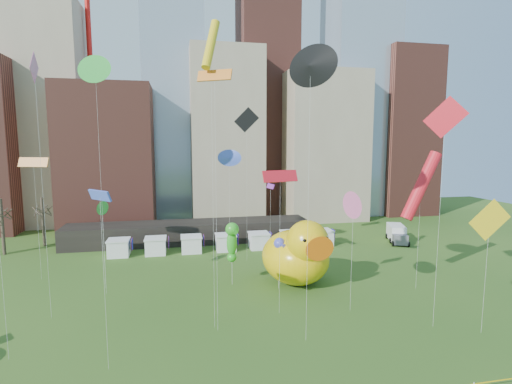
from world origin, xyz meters
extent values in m
cube|color=gray|center=(-30.00, 62.00, 21.00)|extent=(14.00, 12.00, 42.00)
cube|color=brown|center=(-18.00, 56.00, 13.00)|extent=(16.00, 14.00, 26.00)
cube|color=#8C9EB2|center=(-6.00, 64.00, 27.50)|extent=(12.00, 12.00, 55.00)
cube|color=gray|center=(4.00, 60.00, 17.00)|extent=(14.00, 14.00, 34.00)
cube|color=brown|center=(14.00, 66.00, 34.00)|extent=(12.00, 12.00, 68.00)
cube|color=gray|center=(24.00, 58.00, 15.00)|extent=(16.00, 14.00, 30.00)
cube|color=#8C9EB2|center=(34.00, 62.00, 24.00)|extent=(14.00, 12.00, 48.00)
cube|color=brown|center=(44.00, 60.00, 18.00)|extent=(12.00, 12.00, 36.00)
cylinder|color=red|center=(-22.00, 64.00, 38.00)|extent=(1.00, 1.00, 76.00)
cylinder|color=red|center=(30.00, 64.00, 38.00)|extent=(1.00, 1.00, 76.00)
cube|color=black|center=(-4.00, 42.00, 1.60)|extent=(38.00, 6.00, 3.20)
cube|color=white|center=(-14.00, 36.00, 1.10)|extent=(2.80, 2.80, 2.20)
cube|color=red|center=(-12.20, 36.00, 1.60)|extent=(0.08, 1.40, 1.60)
cube|color=white|center=(-9.00, 36.00, 1.10)|extent=(2.80, 2.80, 2.20)
cube|color=red|center=(-7.20, 36.00, 1.60)|extent=(0.08, 1.40, 1.60)
cube|color=white|center=(-4.00, 36.00, 1.10)|extent=(2.80, 2.80, 2.20)
cube|color=red|center=(-2.20, 36.00, 1.60)|extent=(0.08, 1.40, 1.60)
cube|color=white|center=(1.00, 36.00, 1.10)|extent=(2.80, 2.80, 2.20)
cube|color=red|center=(2.80, 36.00, 1.60)|extent=(0.08, 1.40, 1.60)
cube|color=white|center=(6.00, 36.00, 1.10)|extent=(2.80, 2.80, 2.20)
cube|color=red|center=(7.80, 36.00, 1.60)|extent=(0.08, 1.40, 1.60)
cube|color=white|center=(11.00, 36.00, 1.10)|extent=(2.80, 2.80, 2.20)
cube|color=red|center=(12.80, 36.00, 1.60)|extent=(0.08, 1.40, 1.60)
cube|color=white|center=(16.00, 36.00, 1.10)|extent=(2.80, 2.80, 2.20)
cube|color=red|center=(17.80, 36.00, 1.60)|extent=(0.08, 1.40, 1.60)
cylinder|color=#382B21|center=(-30.00, 40.00, 4.00)|extent=(0.44, 0.44, 8.00)
cylinder|color=#382B21|center=(-26.00, 44.00, 3.75)|extent=(0.44, 0.44, 7.50)
ellipsoid|color=yellow|center=(6.99, 21.10, 2.99)|extent=(8.69, 9.70, 5.98)
ellipsoid|color=yellow|center=(6.38, 24.35, 2.83)|extent=(2.24, 1.88, 2.43)
sphere|color=yellow|center=(7.49, 18.47, 5.40)|extent=(5.25, 5.25, 4.50)
cone|color=orange|center=(7.84, 16.59, 5.25)|extent=(2.81, 2.45, 2.47)
sphere|color=white|center=(6.50, 17.03, 6.00)|extent=(0.81, 0.81, 0.81)
sphere|color=white|center=(8.93, 17.48, 6.00)|extent=(0.81, 0.81, 0.81)
sphere|color=black|center=(6.57, 16.65, 6.00)|extent=(0.40, 0.40, 0.40)
sphere|color=black|center=(9.00, 17.11, 6.00)|extent=(0.40, 0.40, 0.40)
ellipsoid|color=white|center=(9.47, 23.31, 1.14)|extent=(3.09, 3.51, 2.28)
ellipsoid|color=white|center=(9.60, 24.57, 1.08)|extent=(0.81, 0.66, 0.93)
sphere|color=white|center=(9.36, 22.30, 2.06)|extent=(1.89, 1.89, 1.72)
cone|color=orange|center=(9.29, 21.57, 2.00)|extent=(1.02, 0.87, 0.94)
sphere|color=white|center=(8.84, 21.88, 2.29)|extent=(0.31, 0.31, 0.31)
sphere|color=white|center=(9.78, 21.78, 2.29)|extent=(0.31, 0.31, 0.31)
sphere|color=black|center=(8.83, 21.73, 2.29)|extent=(0.15, 0.15, 0.15)
sphere|color=black|center=(9.77, 21.63, 2.29)|extent=(0.15, 0.15, 0.15)
cylinder|color=silver|center=(-0.04, 21.89, 2.39)|extent=(0.03, 0.03, 4.77)
ellipsoid|color=green|center=(-0.04, 21.89, 4.77)|extent=(1.29, 1.12, 2.90)
sphere|color=green|center=(-0.04, 21.74, 6.32)|extent=(1.72, 1.72, 1.48)
cone|color=green|center=(-0.04, 21.08, 6.25)|extent=(0.68, 1.00, 0.52)
sphere|color=green|center=(-0.04, 21.94, 3.11)|extent=(1.03, 1.03, 1.03)
cylinder|color=silver|center=(4.76, 19.87, 1.86)|extent=(0.03, 0.03, 3.71)
ellipsoid|color=#4347CB|center=(4.76, 19.87, 3.71)|extent=(1.13, 1.01, 2.42)
sphere|color=#4347CB|center=(4.76, 19.72, 5.01)|extent=(1.53, 1.53, 1.24)
cone|color=#4347CB|center=(4.76, 19.16, 4.95)|extent=(0.63, 0.86, 0.43)
sphere|color=#4347CB|center=(4.76, 19.92, 2.32)|extent=(0.87, 0.87, 0.87)
cube|color=white|center=(28.60, 35.96, 1.44)|extent=(3.69, 5.14, 2.33)
cube|color=#595960|center=(27.59, 33.15, 0.98)|extent=(2.59, 2.31, 1.49)
cylinder|color=black|center=(26.94, 34.78, 0.42)|extent=(0.50, 0.87, 0.84)
cylinder|color=black|center=(29.13, 33.98, 0.42)|extent=(0.50, 0.87, 0.84)
cylinder|color=black|center=(28.01, 37.76, 0.42)|extent=(0.50, 0.87, 0.84)
cylinder|color=black|center=(30.21, 36.96, 0.42)|extent=(0.50, 0.87, 0.84)
cylinder|color=silver|center=(19.32, 16.80, 5.59)|extent=(0.02, 0.02, 11.18)
cylinder|color=red|center=(19.32, 16.80, 11.18)|extent=(4.34, 1.32, 7.36)
cylinder|color=silver|center=(9.91, 13.03, 5.03)|extent=(0.02, 0.02, 10.06)
cone|color=pink|center=(9.91, 13.03, 10.06)|extent=(0.37, 2.48, 2.48)
cylinder|color=silver|center=(4.04, 8.60, 10.61)|extent=(0.02, 0.02, 21.22)
cone|color=black|center=(4.04, 8.60, 21.22)|extent=(1.88, 2.85, 3.07)
cylinder|color=silver|center=(-13.65, 23.72, 4.40)|extent=(0.02, 0.02, 8.81)
cone|color=green|center=(-13.65, 23.72, 8.81)|extent=(0.72, 1.46, 1.50)
cylinder|color=silver|center=(18.70, 6.88, 4.76)|extent=(0.02, 0.02, 9.52)
cube|color=yellow|center=(18.70, 6.88, 9.52)|extent=(3.38, 0.58, 3.42)
cylinder|color=silver|center=(-10.71, 7.55, 6.10)|extent=(0.02, 0.02, 12.20)
cube|color=blue|center=(-10.71, 7.55, 12.20)|extent=(1.75, 1.94, 0.71)
cylinder|color=silver|center=(-21.46, 28.12, 6.76)|extent=(0.02, 0.02, 13.53)
cube|color=orange|center=(-21.46, 28.12, 13.53)|extent=(3.51, 1.57, 1.08)
cylinder|color=silver|center=(5.27, 25.83, 5.25)|extent=(0.02, 0.02, 10.50)
cube|color=purple|center=(5.27, 25.83, 10.50)|extent=(0.62, 1.92, 0.60)
cylinder|color=silver|center=(15.50, 8.68, 8.84)|extent=(0.02, 0.02, 17.68)
cube|color=red|center=(15.50, 8.68, 17.68)|extent=(2.40, 2.41, 3.37)
cylinder|color=silver|center=(-17.13, 16.94, 10.92)|extent=(0.02, 0.02, 21.84)
cube|color=pink|center=(-17.13, 16.94, 21.84)|extent=(0.24, 2.75, 2.76)
cylinder|color=silver|center=(3.17, 30.41, 9.32)|extent=(0.02, 0.02, 18.64)
cube|color=black|center=(3.17, 30.41, 18.64)|extent=(3.18, 0.72, 3.25)
cylinder|color=silver|center=(-13.31, 22.06, 11.39)|extent=(0.02, 0.02, 22.78)
cone|color=green|center=(-13.31, 22.06, 22.78)|extent=(2.46, 1.56, 2.63)
cylinder|color=silver|center=(-2.89, 12.22, 11.62)|extent=(0.02, 0.02, 23.24)
cylinder|color=yellow|center=(-2.89, 12.22, 23.24)|extent=(1.89, 2.43, 4.13)
cylinder|color=silver|center=(0.79, 29.90, 6.90)|extent=(0.02, 0.02, 13.79)
cone|color=blue|center=(0.79, 29.90, 13.79)|extent=(2.03, 1.20, 2.14)
cylinder|color=silver|center=(-2.68, 11.65, 10.41)|extent=(0.02, 0.02, 20.82)
cube|color=orange|center=(-2.68, 11.65, 20.82)|extent=(2.66, 1.80, 0.88)
cylinder|color=silver|center=(3.24, 13.86, 6.36)|extent=(0.02, 0.02, 12.72)
cube|color=red|center=(3.24, 13.86, 12.72)|extent=(3.41, 1.32, 1.04)
camera|label=1|loc=(-5.64, -18.99, 15.55)|focal=27.00mm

